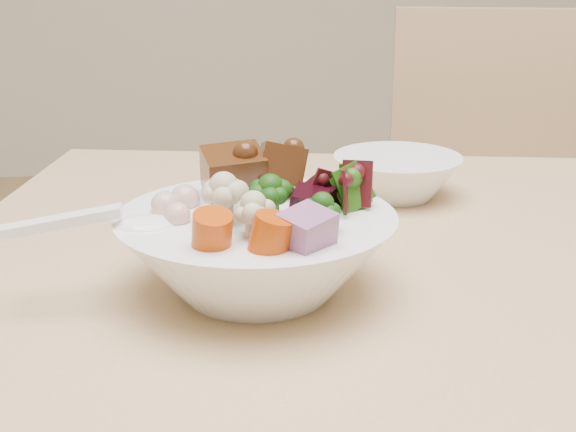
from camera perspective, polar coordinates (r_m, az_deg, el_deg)
The scene contains 4 objects.
chair_far at distance 1.51m, azimuth 14.90°, elevation -1.07°, with size 0.48×0.48×0.89m.
food_bowl at distance 0.69m, azimuth -2.11°, elevation -2.21°, with size 0.24×0.24×0.13m.
soup_spoon at distance 0.67m, azimuth -11.66°, elevation -0.67°, with size 0.14×0.04×0.03m.
side_bowl at distance 0.96m, azimuth 7.76°, elevation 2.79°, with size 0.15×0.15×0.05m, color white, non-canonical shape.
Camera 1 is at (-0.21, -0.59, 0.99)m, focal length 50.00 mm.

